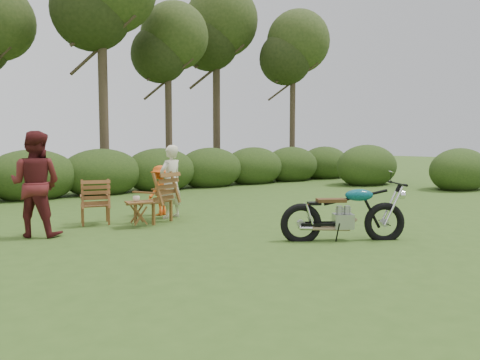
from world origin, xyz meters
TOP-DOWN VIEW (x-y plane):
  - ground at (0.00, 0.00)m, footprint 80.00×80.00m
  - tree_line at (0.50, 9.74)m, footprint 22.52×11.62m
  - motorcycle at (0.58, 0.08)m, footprint 2.03×1.69m
  - lawn_chair_right at (-1.08, 3.51)m, footprint 0.89×0.89m
  - lawn_chair_left at (-2.07, 4.03)m, footprint 0.76×0.76m
  - side_table at (-1.55, 3.17)m, footprint 0.54×0.48m
  - cup at (-1.58, 3.22)m, footprint 0.13×0.13m
  - adult_a at (-0.54, 3.76)m, footprint 0.63×0.50m
  - adult_b at (-3.29, 3.47)m, footprint 1.10×1.08m
  - child at (-0.55, 4.22)m, footprint 0.80×0.65m

SIDE VIEW (x-z plane):
  - ground at x=0.00m, z-range 0.00..0.00m
  - motorcycle at x=0.58m, z-range -0.55..0.55m
  - lawn_chair_right at x=-1.08m, z-range -0.50..0.50m
  - lawn_chair_left at x=-2.07m, z-range -0.44..0.44m
  - adult_a at x=-0.54m, z-range -0.77..0.77m
  - adult_b at x=-3.29m, z-range -0.89..0.89m
  - child at x=-0.55m, z-range -0.54..0.54m
  - side_table at x=-1.55m, z-range 0.00..0.49m
  - cup at x=-1.58m, z-range 0.49..0.59m
  - tree_line at x=0.50m, z-range -0.26..7.88m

